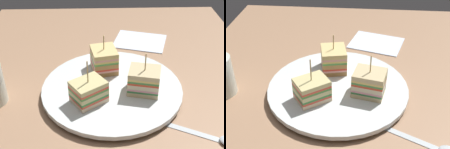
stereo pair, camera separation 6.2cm
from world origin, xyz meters
The scene contains 7 objects.
ground_plane centered at (0.00, 0.00, -0.90)cm, with size 98.22×74.16×1.80cm, color #A07758.
plate centered at (0.00, 0.00, 1.05)cm, with size 29.91×29.91×1.73cm.
sandwich_wedge_0 centered at (-1.86, -6.51, 4.33)cm, with size 6.51×7.32×8.94cm.
sandwich_wedge_1 centered at (6.58, 1.58, 4.39)cm, with size 7.25×6.54×8.80cm.
sandwich_wedge_2 centered at (-4.84, 4.73, 4.06)cm, with size 7.71×8.04×9.31cm.
spoon centered at (-14.73, -18.69, 0.41)cm, with size 8.66×14.43×1.00cm.
napkin centered at (23.50, -8.70, 0.25)cm, with size 11.06×13.89×0.50cm, color silver.
Camera 1 is at (-51.86, 1.74, 39.65)cm, focal length 48.09 mm.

